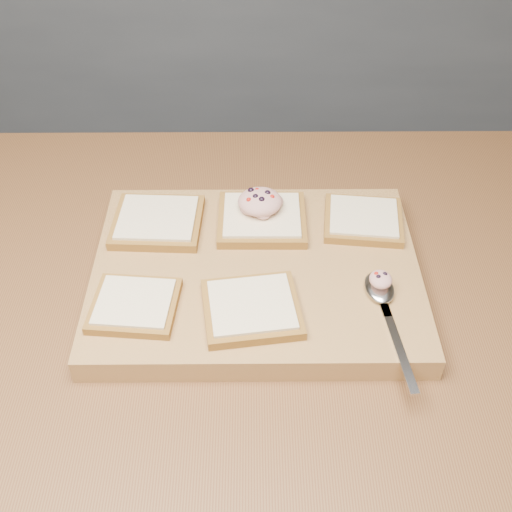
{
  "coord_description": "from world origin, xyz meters",
  "views": [
    {
      "loc": [
        0.06,
        -0.67,
        1.57
      ],
      "look_at": [
        0.06,
        -0.01,
        0.95
      ],
      "focal_mm": 45.0,
      "sensor_mm": 36.0,
      "label": 1
    }
  ],
  "objects_px": {
    "cutting_board": "(256,274)",
    "spoon": "(382,296)",
    "tuna_salad_dollop": "(260,201)",
    "bread_far_center": "(262,219)"
  },
  "relations": [
    {
      "from": "cutting_board",
      "to": "spoon",
      "type": "height_order",
      "value": "spoon"
    },
    {
      "from": "tuna_salad_dollop",
      "to": "cutting_board",
      "type": "bearing_deg",
      "value": -93.8
    },
    {
      "from": "cutting_board",
      "to": "bread_far_center",
      "type": "height_order",
      "value": "bread_far_center"
    },
    {
      "from": "bread_far_center",
      "to": "tuna_salad_dollop",
      "type": "height_order",
      "value": "tuna_salad_dollop"
    },
    {
      "from": "cutting_board",
      "to": "bread_far_center",
      "type": "bearing_deg",
      "value": 84.02
    },
    {
      "from": "bread_far_center",
      "to": "spoon",
      "type": "bearing_deg",
      "value": -45.04
    },
    {
      "from": "tuna_salad_dollop",
      "to": "bread_far_center",
      "type": "bearing_deg",
      "value": -74.2
    },
    {
      "from": "bread_far_center",
      "to": "tuna_salad_dollop",
      "type": "bearing_deg",
      "value": 105.8
    },
    {
      "from": "tuna_salad_dollop",
      "to": "spoon",
      "type": "distance_m",
      "value": 0.24
    },
    {
      "from": "bread_far_center",
      "to": "tuna_salad_dollop",
      "type": "xyz_separation_m",
      "value": [
        -0.0,
        0.01,
        0.03
      ]
    }
  ]
}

